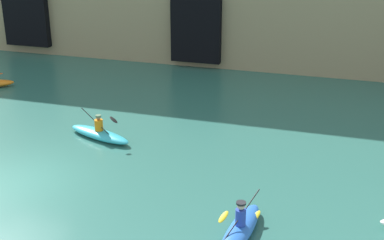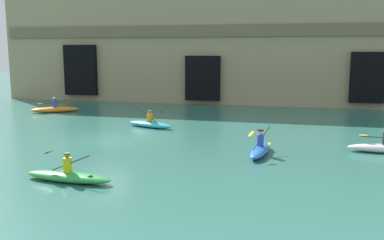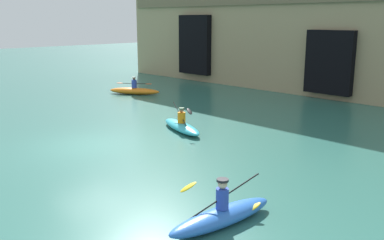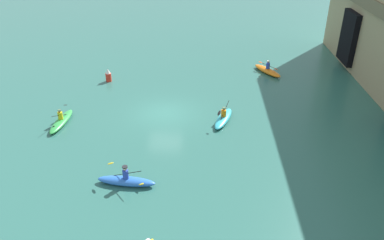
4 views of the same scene
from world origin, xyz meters
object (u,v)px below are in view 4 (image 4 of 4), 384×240
at_px(marker_buoy, 108,75).
at_px(kayak_green, 61,121).
at_px(kayak_cyan, 223,118).
at_px(kayak_orange, 267,70).
at_px(kayak_blue, 126,180).

bearing_deg(marker_buoy, kayak_green, -11.31).
bearing_deg(marker_buoy, kayak_cyan, 55.14).
distance_m(kayak_green, marker_buoy, 7.67).
distance_m(kayak_orange, kayak_cyan, 10.11).
bearing_deg(kayak_orange, kayak_green, 92.02).
height_order(kayak_orange, marker_buoy, kayak_orange).
xyz_separation_m(kayak_orange, kayak_cyan, (9.16, -4.29, -0.02)).
xyz_separation_m(kayak_green, kayak_orange, (-9.97, 15.42, 0.03)).
height_order(kayak_orange, kayak_blue, kayak_blue).
distance_m(kayak_orange, kayak_blue, 19.01).
bearing_deg(kayak_cyan, kayak_green, -67.45).
bearing_deg(kayak_blue, kayak_cyan, -121.19).
distance_m(kayak_blue, kayak_cyan, 9.00).
distance_m(kayak_orange, marker_buoy, 14.13).
relative_size(kayak_green, marker_buoy, 3.04).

